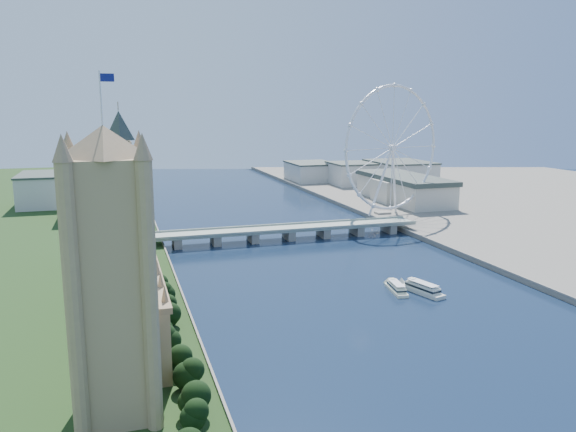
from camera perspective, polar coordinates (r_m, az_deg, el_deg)
name	(u,v)px	position (r m, az deg, el deg)	size (l,w,h in m)	color
tree_row	(179,367)	(222.03, -10.97, -14.85)	(9.22, 217.22, 19.95)	black
victoria_tower	(111,267)	(187.28, -17.54, -4.95)	(28.16, 28.16, 112.00)	tan
parliament_range	(129,274)	(307.73, -15.82, -5.73)	(24.00, 200.00, 70.00)	tan
big_ben	(121,164)	(405.44, -16.59, 5.06)	(20.02, 20.02, 110.00)	tan
westminster_bridge	(289,231)	(456.10, 0.07, -1.54)	(220.00, 22.00, 9.50)	gray
london_eye	(392,149)	(543.98, 10.55, 6.75)	(113.60, 39.12, 124.30)	silver
county_hall	(403,204)	(643.23, 11.61, 1.24)	(54.00, 144.00, 35.00)	beige
city_skyline	(257,179)	(712.12, -3.12, 3.73)	(505.00, 280.00, 32.00)	beige
tour_boat_near	(396,292)	(333.20, 10.94, -7.57)	(6.89, 27.11, 5.96)	#ECEDC8
tour_boat_far	(422,293)	(333.87, 13.50, -7.64)	(8.04, 31.37, 6.95)	silver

